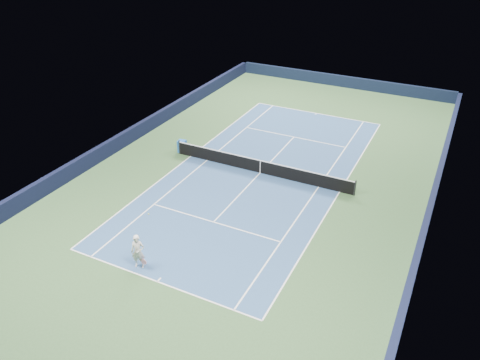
% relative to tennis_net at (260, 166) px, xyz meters
% --- Properties ---
extents(ground, '(40.00, 40.00, 0.00)m').
position_rel_tennis_net_xyz_m(ground, '(0.00, 0.00, -0.50)').
color(ground, '#30502B').
rests_on(ground, ground).
extents(wall_far, '(22.00, 0.35, 1.10)m').
position_rel_tennis_net_xyz_m(wall_far, '(0.00, 19.82, 0.05)').
color(wall_far, black).
rests_on(wall_far, ground).
extents(wall_right, '(0.35, 40.00, 1.10)m').
position_rel_tennis_net_xyz_m(wall_right, '(10.82, 0.00, 0.05)').
color(wall_right, black).
rests_on(wall_right, ground).
extents(wall_left, '(0.35, 40.00, 1.10)m').
position_rel_tennis_net_xyz_m(wall_left, '(-10.82, 0.00, 0.05)').
color(wall_left, black).
rests_on(wall_left, ground).
extents(court_surface, '(10.97, 23.77, 0.01)m').
position_rel_tennis_net_xyz_m(court_surface, '(0.00, 0.00, -0.50)').
color(court_surface, navy).
rests_on(court_surface, ground).
extents(baseline_far, '(10.97, 0.08, 0.00)m').
position_rel_tennis_net_xyz_m(baseline_far, '(0.00, 11.88, -0.50)').
color(baseline_far, white).
rests_on(baseline_far, ground).
extents(baseline_near, '(10.97, 0.08, 0.00)m').
position_rel_tennis_net_xyz_m(baseline_near, '(0.00, -11.88, -0.50)').
color(baseline_near, white).
rests_on(baseline_near, ground).
extents(sideline_doubles_right, '(0.08, 23.77, 0.00)m').
position_rel_tennis_net_xyz_m(sideline_doubles_right, '(5.49, 0.00, -0.50)').
color(sideline_doubles_right, white).
rests_on(sideline_doubles_right, ground).
extents(sideline_doubles_left, '(0.08, 23.77, 0.00)m').
position_rel_tennis_net_xyz_m(sideline_doubles_left, '(-5.49, 0.00, -0.50)').
color(sideline_doubles_left, white).
rests_on(sideline_doubles_left, ground).
extents(sideline_singles_right, '(0.08, 23.77, 0.00)m').
position_rel_tennis_net_xyz_m(sideline_singles_right, '(4.12, 0.00, -0.50)').
color(sideline_singles_right, white).
rests_on(sideline_singles_right, ground).
extents(sideline_singles_left, '(0.08, 23.77, 0.00)m').
position_rel_tennis_net_xyz_m(sideline_singles_left, '(-4.12, 0.00, -0.50)').
color(sideline_singles_left, white).
rests_on(sideline_singles_left, ground).
extents(service_line_far, '(8.23, 0.08, 0.00)m').
position_rel_tennis_net_xyz_m(service_line_far, '(0.00, 6.40, -0.50)').
color(service_line_far, white).
rests_on(service_line_far, ground).
extents(service_line_near, '(8.23, 0.08, 0.00)m').
position_rel_tennis_net_xyz_m(service_line_near, '(0.00, -6.40, -0.50)').
color(service_line_near, white).
rests_on(service_line_near, ground).
extents(center_service_line, '(0.08, 12.80, 0.00)m').
position_rel_tennis_net_xyz_m(center_service_line, '(0.00, 0.00, -0.50)').
color(center_service_line, white).
rests_on(center_service_line, ground).
extents(center_mark_far, '(0.08, 0.30, 0.00)m').
position_rel_tennis_net_xyz_m(center_mark_far, '(0.00, 11.73, -0.50)').
color(center_mark_far, white).
rests_on(center_mark_far, ground).
extents(center_mark_near, '(0.08, 0.30, 0.00)m').
position_rel_tennis_net_xyz_m(center_mark_near, '(0.00, -11.73, -0.50)').
color(center_mark_near, white).
rests_on(center_mark_near, ground).
extents(tennis_net, '(12.90, 0.10, 1.07)m').
position_rel_tennis_net_xyz_m(tennis_net, '(0.00, 0.00, 0.00)').
color(tennis_net, black).
rests_on(tennis_net, ground).
extents(sponsor_cube, '(0.63, 0.57, 0.91)m').
position_rel_tennis_net_xyz_m(sponsor_cube, '(-6.40, 0.33, -0.05)').
color(sponsor_cube, blue).
rests_on(sponsor_cube, ground).
extents(tennis_player, '(0.88, 1.37, 2.60)m').
position_rel_tennis_net_xyz_m(tennis_player, '(-1.41, -11.36, 0.43)').
color(tennis_player, silver).
rests_on(tennis_player, ground).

